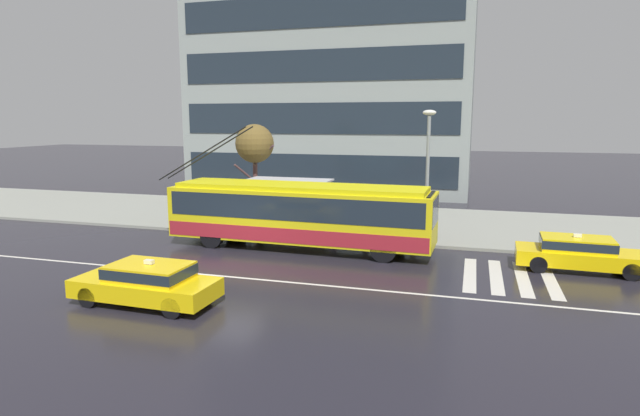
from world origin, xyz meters
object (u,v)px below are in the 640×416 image
(pedestrian_approaching_curb, at_px, (257,199))
(bus_shelter, at_px, (291,192))
(street_lamp, at_px, (428,163))
(trolleybus, at_px, (300,213))
(street_tree_bare, at_px, (255,145))
(taxi_oncoming_near, at_px, (147,282))
(pedestrian_waiting_by_pole, at_px, (416,204))
(pedestrian_at_shelter, at_px, (333,198))
(taxi_ahead_of_bus, at_px, (579,252))
(pedestrian_walking_past, at_px, (367,200))

(pedestrian_approaching_curb, bearing_deg, bus_shelter, 42.67)
(street_lamp, bearing_deg, trolleybus, -151.85)
(bus_shelter, height_order, pedestrian_approaching_curb, bus_shelter)
(bus_shelter, xyz_separation_m, street_tree_bare, (-2.57, 1.51, 2.22))
(trolleybus, height_order, bus_shelter, trolleybus)
(trolleybus, xyz_separation_m, taxi_oncoming_near, (-2.23, -7.98, -0.85))
(taxi_oncoming_near, distance_m, pedestrian_waiting_by_pole, 12.94)
(bus_shelter, xyz_separation_m, pedestrian_at_shelter, (2.08, 0.24, -0.27))
(taxi_oncoming_near, bearing_deg, taxi_ahead_of_bus, 29.82)
(street_tree_bare, bearing_deg, taxi_ahead_of_bus, -18.52)
(street_lamp, bearing_deg, taxi_oncoming_near, -124.50)
(taxi_ahead_of_bus, height_order, pedestrian_at_shelter, pedestrian_at_shelter)
(taxi_oncoming_near, xyz_separation_m, pedestrian_approaching_curb, (-0.62, 9.97, 1.05))
(pedestrian_walking_past, bearing_deg, taxi_ahead_of_bus, -21.66)
(bus_shelter, bearing_deg, street_tree_bare, 149.65)
(taxi_ahead_of_bus, height_order, pedestrian_approaching_curb, pedestrian_approaching_curb)
(pedestrian_at_shelter, height_order, street_tree_bare, street_tree_bare)
(pedestrian_waiting_by_pole, bearing_deg, taxi_ahead_of_bus, -27.31)
(taxi_oncoming_near, xyz_separation_m, bus_shelter, (0.69, 11.18, 1.31))
(pedestrian_approaching_curb, bearing_deg, taxi_ahead_of_bus, -9.63)
(pedestrian_walking_past, height_order, street_tree_bare, street_tree_bare)
(trolleybus, bearing_deg, street_tree_bare, 131.11)
(pedestrian_at_shelter, bearing_deg, taxi_oncoming_near, -103.65)
(trolleybus, bearing_deg, street_lamp, 28.15)
(trolleybus, xyz_separation_m, street_lamp, (5.14, 2.75, 2.10))
(bus_shelter, height_order, street_lamp, street_lamp)
(trolleybus, distance_m, pedestrian_at_shelter, 3.49)
(pedestrian_waiting_by_pole, relative_size, street_tree_bare, 0.38)
(bus_shelter, bearing_deg, pedestrian_at_shelter, 6.50)
(pedestrian_walking_past, height_order, pedestrian_waiting_by_pole, pedestrian_walking_past)
(pedestrian_walking_past, relative_size, street_lamp, 0.34)
(taxi_ahead_of_bus, bearing_deg, pedestrian_waiting_by_pole, 152.69)
(pedestrian_at_shelter, height_order, street_lamp, street_lamp)
(trolleybus, bearing_deg, bus_shelter, 115.66)
(trolleybus, bearing_deg, taxi_ahead_of_bus, -1.90)
(trolleybus, distance_m, pedestrian_waiting_by_pole, 5.50)
(pedestrian_waiting_by_pole, bearing_deg, trolleybus, -147.78)
(street_lamp, bearing_deg, pedestrian_waiting_by_pole, 159.08)
(trolleybus, relative_size, pedestrian_waiting_by_pole, 6.39)
(pedestrian_walking_past, distance_m, pedestrian_waiting_by_pole, 2.31)
(trolleybus, height_order, taxi_oncoming_near, trolleybus)
(trolleybus, distance_m, bus_shelter, 3.59)
(taxi_oncoming_near, height_order, pedestrian_approaching_curb, pedestrian_approaching_curb)
(trolleybus, xyz_separation_m, pedestrian_approaching_curb, (-2.86, 1.99, 0.20))
(pedestrian_walking_past, bearing_deg, trolleybus, -127.27)
(street_tree_bare, bearing_deg, pedestrian_walking_past, -14.12)
(taxi_oncoming_near, relative_size, street_tree_bare, 0.86)
(pedestrian_at_shelter, distance_m, pedestrian_waiting_by_pole, 4.15)
(trolleybus, distance_m, street_tree_bare, 6.80)
(trolleybus, height_order, pedestrian_waiting_by_pole, trolleybus)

